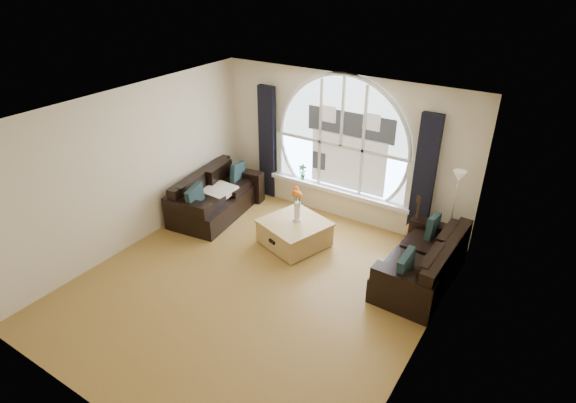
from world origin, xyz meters
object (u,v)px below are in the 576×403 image
(sofa_right, at_px, (421,260))
(floor_lamp, at_px, (451,217))
(guitar, at_px, (417,221))
(coffee_chest, at_px, (294,232))
(sofa_left, at_px, (216,195))
(vase_flowers, at_px, (297,200))
(potted_plant, at_px, (302,172))

(sofa_right, xyz_separation_m, floor_lamp, (0.16, 0.83, 0.40))
(floor_lamp, relative_size, guitar, 1.51)
(coffee_chest, bearing_deg, sofa_right, 21.64)
(sofa_left, bearing_deg, vase_flowers, -8.54)
(sofa_left, height_order, floor_lamp, floor_lamp)
(coffee_chest, distance_m, floor_lamp, 2.59)
(sofa_left, xyz_separation_m, sofa_right, (4.01, 0.03, 0.00))
(sofa_right, distance_m, floor_lamp, 0.93)
(guitar, bearing_deg, floor_lamp, -7.03)
(sofa_right, relative_size, floor_lamp, 1.13)
(coffee_chest, xyz_separation_m, vase_flowers, (0.01, 0.07, 0.59))
(coffee_chest, relative_size, potted_plant, 3.21)
(floor_lamp, distance_m, guitar, 0.61)
(sofa_right, bearing_deg, vase_flowers, -176.18)
(sofa_left, bearing_deg, floor_lamp, 4.05)
(potted_plant, bearing_deg, coffee_chest, -63.85)
(coffee_chest, xyz_separation_m, potted_plant, (-0.67, 1.36, 0.46))
(sofa_left, height_order, coffee_chest, sofa_left)
(potted_plant, bearing_deg, vase_flowers, -62.33)
(coffee_chest, bearing_deg, floor_lamp, 40.41)
(vase_flowers, height_order, floor_lamp, floor_lamp)
(potted_plant, bearing_deg, sofa_left, -132.89)
(coffee_chest, height_order, floor_lamp, floor_lamp)
(sofa_left, distance_m, vase_flowers, 1.89)
(coffee_chest, relative_size, floor_lamp, 0.62)
(vase_flowers, height_order, potted_plant, vase_flowers)
(sofa_left, xyz_separation_m, vase_flowers, (1.84, -0.03, 0.44))
(guitar, distance_m, potted_plant, 2.49)
(sofa_right, relative_size, guitar, 1.71)
(sofa_left, distance_m, guitar, 3.74)
(sofa_left, bearing_deg, coffee_chest, -10.78)
(sofa_left, height_order, vase_flowers, vase_flowers)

